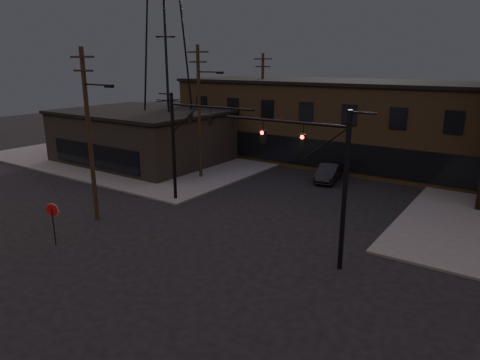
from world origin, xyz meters
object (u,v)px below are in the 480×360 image
traffic_signal_far (186,136)px  car_crossing (329,172)px  traffic_signal_near (324,171)px  stop_sign (52,214)px

traffic_signal_far → car_crossing: 13.80m
traffic_signal_near → stop_sign: 15.17m
car_crossing → traffic_signal_far: bearing=-127.1°
traffic_signal_near → car_crossing: (-5.98, 15.13, -4.17)m
traffic_signal_far → stop_sign: bearing=-97.3°
traffic_signal_near → traffic_signal_far: 12.57m
traffic_signal_near → car_crossing: size_ratio=1.73×
stop_sign → car_crossing: bearing=71.2°
stop_sign → car_crossing: size_ratio=0.54×
stop_sign → traffic_signal_far: bearing=82.7°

